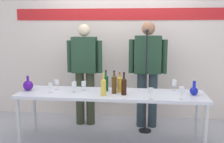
{
  "coord_description": "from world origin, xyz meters",
  "views": [
    {
      "loc": [
        0.43,
        -3.63,
        1.65
      ],
      "look_at": [
        0.0,
        0.15,
        1.01
      ],
      "focal_mm": 43.28,
      "sensor_mm": 36.0,
      "label": 1
    }
  ],
  "objects_px": {
    "decanter_blue_left": "(28,85)",
    "wine_bottle_4": "(120,84)",
    "wine_glass_left_3": "(57,82)",
    "wine_bottle_1": "(124,86)",
    "wine_glass_left_0": "(74,84)",
    "decanter_blue_right": "(194,90)",
    "display_table": "(111,97)",
    "wine_bottle_3": "(106,82)",
    "wine_glass_right_0": "(182,91)",
    "presenter_left": "(85,68)",
    "presenter_right": "(148,68)",
    "wine_bottle_2": "(103,86)",
    "microphone_stand": "(146,98)",
    "wine_glass_left_1": "(84,84)",
    "wine_glass_left_2": "(50,86)",
    "wine_glass_right_2": "(151,91)",
    "wine_bottle_0": "(114,84)",
    "wine_glass_right_1": "(174,83)"
  },
  "relations": [
    {
      "from": "decanter_blue_left",
      "to": "wine_bottle_3",
      "type": "relative_size",
      "value": 0.71
    },
    {
      "from": "wine_bottle_1",
      "to": "wine_glass_left_0",
      "type": "height_order",
      "value": "wine_bottle_1"
    },
    {
      "from": "wine_glass_left_0",
      "to": "wine_glass_left_2",
      "type": "height_order",
      "value": "wine_glass_left_0"
    },
    {
      "from": "wine_glass_left_3",
      "to": "wine_bottle_1",
      "type": "bearing_deg",
      "value": -10.41
    },
    {
      "from": "decanter_blue_right",
      "to": "wine_glass_left_1",
      "type": "relative_size",
      "value": 1.41
    },
    {
      "from": "display_table",
      "to": "microphone_stand",
      "type": "relative_size",
      "value": 1.62
    },
    {
      "from": "decanter_blue_right",
      "to": "wine_glass_left_3",
      "type": "height_order",
      "value": "decanter_blue_right"
    },
    {
      "from": "display_table",
      "to": "microphone_stand",
      "type": "xyz_separation_m",
      "value": [
        0.49,
        0.47,
        -0.13
      ]
    },
    {
      "from": "decanter_blue_left",
      "to": "wine_bottle_1",
      "type": "relative_size",
      "value": 0.69
    },
    {
      "from": "presenter_left",
      "to": "wine_bottle_4",
      "type": "relative_size",
      "value": 5.95
    },
    {
      "from": "wine_bottle_2",
      "to": "wine_glass_left_2",
      "type": "relative_size",
      "value": 2.23
    },
    {
      "from": "presenter_right",
      "to": "wine_bottle_1",
      "type": "distance_m",
      "value": 0.85
    },
    {
      "from": "wine_glass_left_2",
      "to": "wine_glass_right_1",
      "type": "height_order",
      "value": "wine_glass_right_1"
    },
    {
      "from": "display_table",
      "to": "wine_glass_left_3",
      "type": "distance_m",
      "value": 0.83
    },
    {
      "from": "wine_bottle_4",
      "to": "wine_bottle_2",
      "type": "bearing_deg",
      "value": -133.7
    },
    {
      "from": "display_table",
      "to": "wine_bottle_3",
      "type": "height_order",
      "value": "wine_bottle_3"
    },
    {
      "from": "presenter_right",
      "to": "wine_glass_right_2",
      "type": "height_order",
      "value": "presenter_right"
    },
    {
      "from": "wine_bottle_0",
      "to": "wine_glass_left_3",
      "type": "bearing_deg",
      "value": 171.98
    },
    {
      "from": "wine_glass_left_1",
      "to": "wine_glass_left_2",
      "type": "height_order",
      "value": "same"
    },
    {
      "from": "wine_bottle_3",
      "to": "wine_glass_right_2",
      "type": "bearing_deg",
      "value": -30.78
    },
    {
      "from": "wine_bottle_4",
      "to": "decanter_blue_left",
      "type": "bearing_deg",
      "value": -178.05
    },
    {
      "from": "wine_bottle_0",
      "to": "decanter_blue_left",
      "type": "bearing_deg",
      "value": 178.68
    },
    {
      "from": "presenter_right",
      "to": "microphone_stand",
      "type": "bearing_deg",
      "value": -96.2
    },
    {
      "from": "decanter_blue_right",
      "to": "wine_bottle_1",
      "type": "distance_m",
      "value": 0.94
    },
    {
      "from": "wine_bottle_2",
      "to": "wine_bottle_4",
      "type": "xyz_separation_m",
      "value": [
        0.2,
        0.21,
        -0.01
      ]
    },
    {
      "from": "wine_glass_left_0",
      "to": "wine_bottle_2",
      "type": "bearing_deg",
      "value": -17.39
    },
    {
      "from": "presenter_left",
      "to": "wine_bottle_0",
      "type": "bearing_deg",
      "value": -51.57
    },
    {
      "from": "wine_glass_left_2",
      "to": "wine_glass_left_3",
      "type": "height_order",
      "value": "wine_glass_left_3"
    },
    {
      "from": "wine_glass_right_1",
      "to": "presenter_left",
      "type": "bearing_deg",
      "value": 161.51
    },
    {
      "from": "wine_glass_left_0",
      "to": "wine_bottle_3",
      "type": "bearing_deg",
      "value": 15.22
    },
    {
      "from": "wine_bottle_2",
      "to": "wine_bottle_3",
      "type": "relative_size",
      "value": 1.01
    },
    {
      "from": "wine_glass_left_0",
      "to": "wine_glass_right_1",
      "type": "bearing_deg",
      "value": 9.57
    },
    {
      "from": "presenter_right",
      "to": "wine_glass_right_0",
      "type": "height_order",
      "value": "presenter_right"
    },
    {
      "from": "wine_bottle_1",
      "to": "wine_glass_left_2",
      "type": "bearing_deg",
      "value": -179.62
    },
    {
      "from": "presenter_right",
      "to": "wine_glass_left_1",
      "type": "distance_m",
      "value": 1.11
    },
    {
      "from": "presenter_right",
      "to": "decanter_blue_right",
      "type": "bearing_deg",
      "value": -48.12
    },
    {
      "from": "display_table",
      "to": "wine_bottle_3",
      "type": "bearing_deg",
      "value": 130.26
    },
    {
      "from": "decanter_blue_left",
      "to": "wine_glass_left_0",
      "type": "distance_m",
      "value": 0.69
    },
    {
      "from": "wine_glass_left_3",
      "to": "wine_glass_right_0",
      "type": "distance_m",
      "value": 1.77
    },
    {
      "from": "decanter_blue_left",
      "to": "wine_bottle_4",
      "type": "xyz_separation_m",
      "value": [
        1.32,
        0.04,
        0.04
      ]
    },
    {
      "from": "decanter_blue_right",
      "to": "wine_bottle_2",
      "type": "height_order",
      "value": "wine_bottle_2"
    },
    {
      "from": "decanter_blue_left",
      "to": "display_table",
      "type": "bearing_deg",
      "value": -0.26
    },
    {
      "from": "presenter_right",
      "to": "wine_glass_left_1",
      "type": "xyz_separation_m",
      "value": [
        -0.92,
        -0.6,
        -0.16
      ]
    },
    {
      "from": "display_table",
      "to": "presenter_right",
      "type": "bearing_deg",
      "value": 53.17
    },
    {
      "from": "wine_bottle_2",
      "to": "presenter_left",
      "type": "bearing_deg",
      "value": 117.27
    },
    {
      "from": "wine_glass_left_3",
      "to": "wine_glass_right_2",
      "type": "height_order",
      "value": "same"
    },
    {
      "from": "wine_glass_right_1",
      "to": "wine_glass_right_0",
      "type": "bearing_deg",
      "value": -85.43
    },
    {
      "from": "presenter_left",
      "to": "wine_glass_left_2",
      "type": "xyz_separation_m",
      "value": [
        -0.32,
        -0.78,
        -0.13
      ]
    },
    {
      "from": "wine_glass_left_2",
      "to": "presenter_left",
      "type": "bearing_deg",
      "value": 67.65
    },
    {
      "from": "decanter_blue_right",
      "to": "wine_glass_left_0",
      "type": "distance_m",
      "value": 1.64
    }
  ]
}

